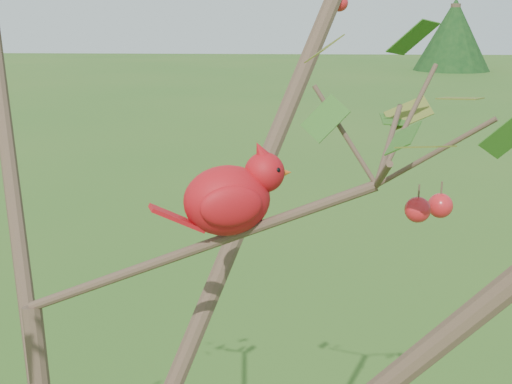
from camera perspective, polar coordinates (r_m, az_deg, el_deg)
crabapple_tree at (r=1.05m, az=-18.90°, el=-4.23°), size 2.35×2.05×2.95m
cardinal at (r=1.05m, az=-2.17°, el=-0.39°), size 0.23×0.16×0.17m
distant_trees at (r=23.81m, az=-8.65°, el=13.15°), size 43.75×14.83×3.25m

